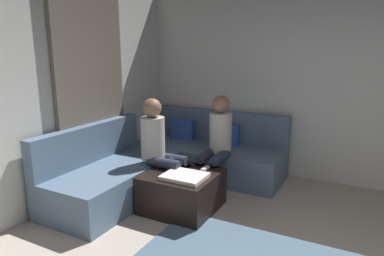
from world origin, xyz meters
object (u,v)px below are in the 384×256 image
Objects in this scene: ottoman at (182,191)px; person_on_couch_side at (160,145)px; sectional_couch at (171,163)px; person_on_couch_back at (217,140)px; coffee_mug at (173,161)px; game_remote at (205,168)px.

person_on_couch_side is (-0.36, 0.12, 0.45)m from ottoman.
sectional_couch is 0.79m from ottoman.
ottoman is at bearing 78.06° from person_on_couch_back.
person_on_couch_side is (-0.14, -0.06, 0.19)m from coffee_mug.
person_on_couch_back reaches higher than sectional_couch.
game_remote is 0.49m from person_on_couch_back.
person_on_couch_back and person_on_couch_side have the same top height.
person_on_couch_side is at bearing 160.93° from ottoman.
coffee_mug is at bearing 140.71° from ottoman.
game_remote is at bearing 5.71° from coffee_mug.
person_on_couch_side is at bearing -169.93° from game_remote.
person_on_couch_back is at bearing 52.84° from coffee_mug.
person_on_couch_back is at bearing 4.88° from sectional_couch.
coffee_mug is 0.24m from person_on_couch_side.
ottoman is 8.00× the size of coffee_mug.
person_on_couch_side is at bearing 46.71° from person_on_couch_back.
game_remote is at bearing -28.76° from sectional_couch.
game_remote is at bearing 95.56° from person_on_couch_back.
game_remote is 0.59m from person_on_couch_side.
coffee_mug is at bearing -174.29° from game_remote.
person_on_couch_back is at bearing 136.71° from person_on_couch_side.
sectional_couch reaches higher than ottoman.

